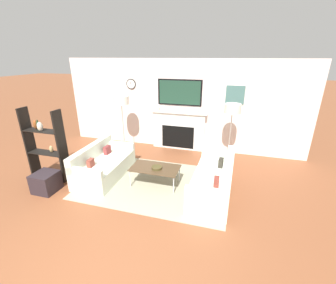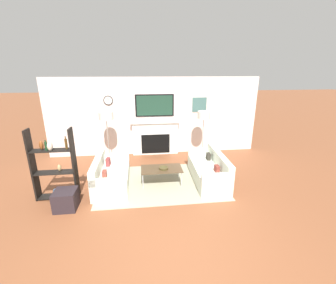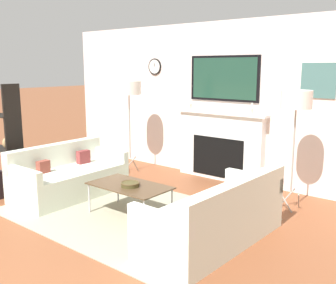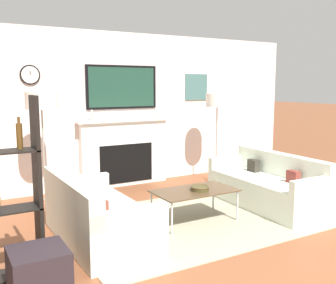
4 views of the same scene
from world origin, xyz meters
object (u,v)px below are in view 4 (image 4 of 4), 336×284
couch_right (268,187)px  floor_lamp_left (41,102)px  couch_left (96,218)px  decorative_bowl (200,188)px  coffee_table (195,192)px  floor_lamp_right (217,101)px  ottoman (39,274)px

couch_right → floor_lamp_left: floor_lamp_left is taller
couch_left → decorative_bowl: size_ratio=6.95×
couch_left → floor_lamp_left: 2.03m
decorative_bowl → floor_lamp_left: 2.54m
couch_left → floor_lamp_left: (-0.22, 1.57, 1.27)m
coffee_table → floor_lamp_right: (1.54, 1.59, 1.10)m
couch_right → floor_lamp_right: bearing=81.9°
ottoman → couch_left: bearing=48.1°
floor_lamp_right → ottoman: bearing=-146.1°
coffee_table → ottoman: ottoman is taller
coffee_table → decorative_bowl: bearing=-37.3°
couch_left → floor_lamp_right: size_ratio=1.03×
decorative_bowl → floor_lamp_left: (-1.61, 1.63, 1.09)m
couch_left → floor_lamp_left: bearing=98.0°
floor_lamp_right → couch_right: bearing=-98.1°
coffee_table → couch_right: bearing=1.1°
couch_left → coffee_table: size_ratio=1.57×
decorative_bowl → ottoman: decorative_bowl is taller
floor_lamp_left → couch_right: bearing=-28.6°
coffee_table → floor_lamp_right: 2.47m
floor_lamp_left → floor_lamp_right: 3.10m
couch_right → floor_lamp_right: size_ratio=1.15×
floor_lamp_left → ottoman: bearing=-103.9°
couch_left → floor_lamp_right: floor_lamp_right is taller
couch_left → coffee_table: bearing=-1.1°
coffee_table → couch_left: bearing=178.9°
ottoman → coffee_table: bearing=22.7°
decorative_bowl → ottoman: (-2.23, -0.87, -0.24)m
decorative_bowl → ottoman: size_ratio=0.52×
couch_left → floor_lamp_right: 3.50m
decorative_bowl → floor_lamp_left: bearing=134.7°
couch_right → coffee_table: couch_right is taller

